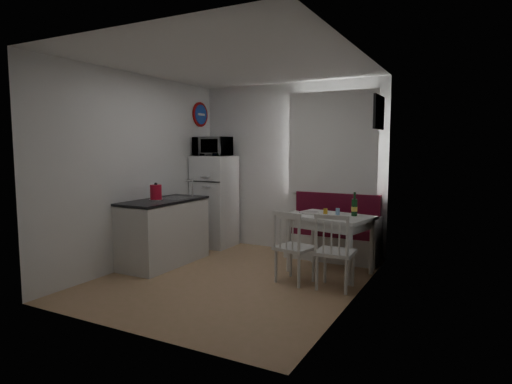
# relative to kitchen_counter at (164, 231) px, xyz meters

# --- Properties ---
(floor) EXTENTS (3.00, 3.50, 0.02)m
(floor) POSITION_rel_kitchen_counter_xyz_m (1.20, -0.16, -0.46)
(floor) COLOR tan
(floor) RESTS_ON ground
(ceiling) EXTENTS (3.00, 3.50, 0.02)m
(ceiling) POSITION_rel_kitchen_counter_xyz_m (1.20, -0.16, 2.14)
(ceiling) COLOR white
(ceiling) RESTS_ON wall_back
(wall_back) EXTENTS (3.00, 0.02, 2.60)m
(wall_back) POSITION_rel_kitchen_counter_xyz_m (1.20, 1.59, 0.84)
(wall_back) COLOR white
(wall_back) RESTS_ON floor
(wall_front) EXTENTS (3.00, 0.02, 2.60)m
(wall_front) POSITION_rel_kitchen_counter_xyz_m (1.20, -1.91, 0.84)
(wall_front) COLOR white
(wall_front) RESTS_ON floor
(wall_left) EXTENTS (0.02, 3.50, 2.60)m
(wall_left) POSITION_rel_kitchen_counter_xyz_m (-0.30, -0.16, 0.84)
(wall_left) COLOR white
(wall_left) RESTS_ON floor
(wall_right) EXTENTS (0.02, 3.50, 2.60)m
(wall_right) POSITION_rel_kitchen_counter_xyz_m (2.70, -0.16, 0.84)
(wall_right) COLOR white
(wall_right) RESTS_ON floor
(window) EXTENTS (1.22, 0.06, 1.47)m
(window) POSITION_rel_kitchen_counter_xyz_m (1.90, 1.56, 1.17)
(window) COLOR silver
(window) RESTS_ON wall_back
(curtain) EXTENTS (1.35, 0.02, 1.50)m
(curtain) POSITION_rel_kitchen_counter_xyz_m (1.90, 1.49, 1.22)
(curtain) COLOR white
(curtain) RESTS_ON wall_back
(kitchen_counter) EXTENTS (0.62, 1.32, 1.16)m
(kitchen_counter) POSITION_rel_kitchen_counter_xyz_m (0.00, 0.00, 0.00)
(kitchen_counter) COLOR silver
(kitchen_counter) RESTS_ON floor
(wall_sign) EXTENTS (0.03, 0.40, 0.40)m
(wall_sign) POSITION_rel_kitchen_counter_xyz_m (-0.27, 1.29, 1.69)
(wall_sign) COLOR #1B41A6
(wall_sign) RESTS_ON wall_left
(picture_frame) EXTENTS (0.04, 0.52, 0.42)m
(picture_frame) POSITION_rel_kitchen_counter_xyz_m (2.67, 0.94, 1.59)
(picture_frame) COLOR black
(picture_frame) RESTS_ON wall_right
(bench) EXTENTS (1.32, 0.51, 0.95)m
(bench) POSITION_rel_kitchen_counter_xyz_m (1.99, 1.35, -0.14)
(bench) COLOR silver
(bench) RESTS_ON floor
(dining_table) EXTENTS (1.13, 0.90, 0.75)m
(dining_table) POSITION_rel_kitchen_counter_xyz_m (2.17, 0.65, 0.21)
(dining_table) COLOR silver
(dining_table) RESTS_ON floor
(chair_left) EXTENTS (0.48, 0.47, 0.47)m
(chair_left) POSITION_rel_kitchen_counter_xyz_m (1.92, -0.01, 0.08)
(chair_left) COLOR silver
(chair_left) RESTS_ON floor
(chair_right) EXTENTS (0.42, 0.40, 0.47)m
(chair_right) POSITION_rel_kitchen_counter_xyz_m (2.42, -0.01, 0.09)
(chair_right) COLOR silver
(chair_right) RESTS_ON floor
(fridge) EXTENTS (0.59, 0.59, 1.48)m
(fridge) POSITION_rel_kitchen_counter_xyz_m (0.02, 1.24, 0.28)
(fridge) COLOR white
(fridge) RESTS_ON floor
(microwave) EXTENTS (0.55, 0.37, 0.31)m
(microwave) POSITION_rel_kitchen_counter_xyz_m (0.02, 1.19, 1.17)
(microwave) COLOR white
(microwave) RESTS_ON fridge
(kettle) EXTENTS (0.18, 0.18, 0.24)m
(kettle) POSITION_rel_kitchen_counter_xyz_m (0.05, -0.21, 0.57)
(kettle) COLOR red
(kettle) RESTS_ON kitchen_counter
(wine_bottle) EXTENTS (0.08, 0.08, 0.30)m
(wine_bottle) POSITION_rel_kitchen_counter_xyz_m (2.45, 0.75, 0.45)
(wine_bottle) COLOR #15421E
(wine_bottle) RESTS_ON dining_table
(drinking_glass_orange) EXTENTS (0.06, 0.06, 0.09)m
(drinking_glass_orange) POSITION_rel_kitchen_counter_xyz_m (2.12, 0.60, 0.34)
(drinking_glass_orange) COLOR gold
(drinking_glass_orange) RESTS_ON dining_table
(drinking_glass_blue) EXTENTS (0.05, 0.05, 0.09)m
(drinking_glass_blue) POSITION_rel_kitchen_counter_xyz_m (2.25, 0.70, 0.34)
(drinking_glass_blue) COLOR #87B5E6
(drinking_glass_blue) RESTS_ON dining_table
(plate) EXTENTS (0.26, 0.26, 0.02)m
(plate) POSITION_rel_kitchen_counter_xyz_m (1.87, 0.67, 0.30)
(plate) COLOR white
(plate) RESTS_ON dining_table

